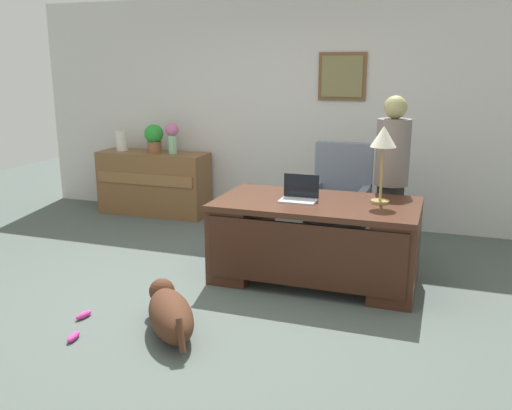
{
  "coord_description": "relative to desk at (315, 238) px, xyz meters",
  "views": [
    {
      "loc": [
        1.77,
        -3.95,
        1.89
      ],
      "look_at": [
        0.29,
        0.3,
        0.75
      ],
      "focal_mm": 38.59,
      "sensor_mm": 36.0,
      "label": 1
    }
  ],
  "objects": [
    {
      "name": "vase_with_flowers",
      "position": [
        -2.24,
        1.6,
        0.64
      ],
      "size": [
        0.17,
        0.17,
        0.38
      ],
      "color": "#8EC598",
      "rests_on": "credenza"
    },
    {
      "name": "person_standing",
      "position": [
        0.56,
        0.72,
        0.44
      ],
      "size": [
        0.32,
        0.32,
        1.62
      ],
      "color": "#262323",
      "rests_on": "ground_plane"
    },
    {
      "name": "vase_empty",
      "position": [
        -2.98,
        1.6,
        0.54
      ],
      "size": [
        0.15,
        0.15,
        0.26
      ],
      "primitive_type": "cylinder",
      "color": "silver",
      "rests_on": "credenza"
    },
    {
      "name": "ground_plane",
      "position": [
        -0.73,
        -0.65,
        -0.4
      ],
      "size": [
        12.0,
        12.0,
        0.0
      ],
      "primitive_type": "plane",
      "color": "#4C5651"
    },
    {
      "name": "dog_lying",
      "position": [
        -0.76,
        -1.33,
        -0.24
      ],
      "size": [
        0.69,
        0.77,
        0.3
      ],
      "color": "#472819",
      "rests_on": "ground_plane"
    },
    {
      "name": "credenza",
      "position": [
        -2.53,
        1.6,
        0.01
      ],
      "size": [
        1.44,
        0.5,
        0.81
      ],
      "color": "brown",
      "rests_on": "ground_plane"
    },
    {
      "name": "desk",
      "position": [
        0.0,
        0.0,
        0.0
      ],
      "size": [
        1.77,
        0.97,
        0.73
      ],
      "color": "#422316",
      "rests_on": "ground_plane"
    },
    {
      "name": "desk_lamp",
      "position": [
        0.53,
        0.15,
        0.87
      ],
      "size": [
        0.22,
        0.22,
        0.67
      ],
      "color": "#9E8447",
      "rests_on": "desk"
    },
    {
      "name": "armchair",
      "position": [
        0.03,
        0.98,
        0.09
      ],
      "size": [
        0.6,
        0.59,
        1.11
      ],
      "color": "slate",
      "rests_on": "ground_plane"
    },
    {
      "name": "dog_toy_plush",
      "position": [
        -1.35,
        -1.67,
        -0.37
      ],
      "size": [
        0.07,
        0.15,
        0.05
      ],
      "primitive_type": "ellipsoid",
      "rotation": [
        0.0,
        0.0,
        4.82
      ],
      "color": "#D8338C",
      "rests_on": "ground_plane"
    },
    {
      "name": "dog_toy_bone",
      "position": [
        -1.5,
        -1.35,
        -0.37
      ],
      "size": [
        0.08,
        0.16,
        0.05
      ],
      "primitive_type": "ellipsoid",
      "rotation": [
        0.0,
        0.0,
        1.36
      ],
      "color": "#D8338C",
      "rests_on": "ground_plane"
    },
    {
      "name": "potted_plant",
      "position": [
        -2.5,
        1.6,
        0.61
      ],
      "size": [
        0.24,
        0.24,
        0.36
      ],
      "color": "brown",
      "rests_on": "credenza"
    },
    {
      "name": "laptop",
      "position": [
        -0.15,
        0.01,
        0.39
      ],
      "size": [
        0.32,
        0.22,
        0.22
      ],
      "color": "#B2B5BA",
      "rests_on": "desk"
    },
    {
      "name": "back_wall",
      "position": [
        -0.73,
        1.95,
        0.95
      ],
      "size": [
        7.0,
        0.16,
        2.7
      ],
      "color": "silver",
      "rests_on": "ground_plane"
    }
  ]
}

